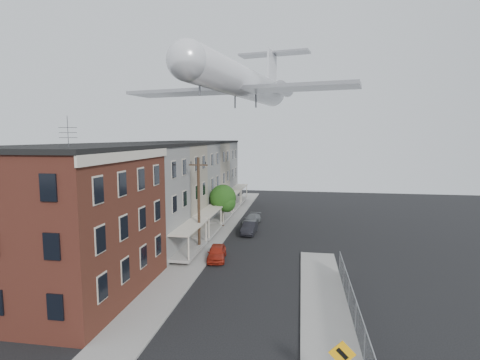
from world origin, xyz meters
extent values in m
cube|color=gray|center=(-5.50, 24.00, 0.06)|extent=(3.00, 62.00, 0.12)
cube|color=gray|center=(5.50, 6.00, 0.06)|extent=(3.00, 26.00, 0.12)
cube|color=gray|center=(-4.05, 24.00, 0.07)|extent=(0.15, 62.00, 0.14)
cube|color=gray|center=(4.05, 6.00, 0.07)|extent=(0.15, 26.00, 0.14)
cube|color=#3E1813|center=(-12.00, 7.00, 5.00)|extent=(10.00, 12.00, 10.00)
cube|color=black|center=(-12.00, 7.00, 10.15)|extent=(10.30, 12.30, 0.30)
cube|color=beige|center=(-6.92, 7.00, 9.70)|extent=(0.16, 12.20, 0.60)
cylinder|color=#515156|center=(-10.00, 5.00, 11.15)|extent=(0.04, 0.04, 2.00)
cube|color=slate|center=(-12.00, 16.50, 5.00)|extent=(10.00, 7.00, 10.00)
cube|color=black|center=(-12.00, 16.50, 10.15)|extent=(10.25, 7.00, 0.30)
cube|color=gray|center=(-6.10, 16.50, 0.55)|extent=(1.80, 6.40, 0.25)
cube|color=beige|center=(-6.10, 16.50, 2.75)|extent=(1.90, 6.50, 0.15)
cube|color=gray|center=(-12.00, 23.50, 5.00)|extent=(10.00, 7.00, 10.00)
cube|color=black|center=(-12.00, 23.50, 10.15)|extent=(10.25, 7.00, 0.30)
cube|color=gray|center=(-6.10, 23.50, 0.55)|extent=(1.80, 6.40, 0.25)
cube|color=beige|center=(-6.10, 23.50, 2.75)|extent=(1.90, 6.50, 0.15)
cube|color=slate|center=(-12.00, 30.50, 5.00)|extent=(10.00, 7.00, 10.00)
cube|color=black|center=(-12.00, 30.50, 10.15)|extent=(10.25, 7.00, 0.30)
cube|color=gray|center=(-6.10, 30.50, 0.55)|extent=(1.80, 6.40, 0.25)
cube|color=beige|center=(-6.10, 30.50, 2.75)|extent=(1.90, 6.50, 0.15)
cube|color=gray|center=(-12.00, 37.50, 5.00)|extent=(10.00, 7.00, 10.00)
cube|color=black|center=(-12.00, 37.50, 10.15)|extent=(10.25, 7.00, 0.30)
cube|color=gray|center=(-6.10, 37.50, 0.55)|extent=(1.80, 6.40, 0.25)
cube|color=beige|center=(-6.10, 37.50, 2.75)|extent=(1.90, 6.50, 0.15)
cube|color=slate|center=(-12.00, 44.50, 5.00)|extent=(10.00, 7.00, 10.00)
cube|color=black|center=(-12.00, 44.50, 10.15)|extent=(10.25, 7.00, 0.30)
cube|color=gray|center=(-6.10, 44.50, 0.55)|extent=(1.80, 6.40, 0.25)
cube|color=beige|center=(-6.10, 44.50, 2.75)|extent=(1.90, 6.50, 0.15)
cylinder|color=gray|center=(7.00, 2.00, 0.95)|extent=(0.06, 0.06, 1.90)
cylinder|color=gray|center=(7.00, 5.00, 0.95)|extent=(0.06, 0.06, 1.90)
cylinder|color=gray|center=(7.00, 8.00, 0.95)|extent=(0.06, 0.06, 1.90)
cylinder|color=gray|center=(7.00, 11.00, 0.95)|extent=(0.06, 0.06, 1.90)
cylinder|color=gray|center=(7.00, 14.00, 0.95)|extent=(0.06, 0.06, 1.90)
cube|color=gray|center=(7.00, 5.00, 1.85)|extent=(0.04, 18.00, 0.04)
cube|color=gray|center=(7.00, 5.00, 0.95)|extent=(0.02, 18.00, 1.80)
cube|color=#FFAB0D|center=(5.60, -1.04, 2.25)|extent=(1.10, 0.03, 1.10)
cube|color=black|center=(5.60, -1.06, 2.25)|extent=(0.52, 0.02, 0.52)
cylinder|color=black|center=(-5.60, 18.00, 4.50)|extent=(0.26, 0.26, 9.00)
cube|color=black|center=(-5.60, 18.00, 8.30)|extent=(1.80, 0.12, 0.12)
cylinder|color=black|center=(-6.30, 18.00, 8.50)|extent=(0.08, 0.08, 0.25)
cylinder|color=black|center=(-4.90, 18.00, 8.50)|extent=(0.08, 0.08, 0.25)
cylinder|color=black|center=(-5.40, 28.00, 1.20)|extent=(0.24, 0.24, 2.40)
sphere|color=#123D10|center=(-5.40, 28.00, 3.60)|extent=(3.20, 3.20, 3.20)
sphere|color=#123D10|center=(-4.90, 27.70, 3.04)|extent=(2.24, 2.24, 2.24)
imported|color=#A42515|center=(-3.42, 15.92, 0.66)|extent=(2.06, 4.04, 1.32)
imported|color=black|center=(-1.80, 25.34, 0.68)|extent=(1.54, 4.15, 1.36)
imported|color=slate|center=(-2.12, 30.15, 0.60)|extent=(2.17, 4.30, 1.20)
cylinder|color=silver|center=(-2.88, 26.95, 17.03)|extent=(8.34, 25.90, 3.43)
sphere|color=silver|center=(-5.37, 14.33, 17.03)|extent=(3.43, 3.43, 3.43)
cone|color=silver|center=(-0.39, 39.57, 17.03)|extent=(3.99, 3.82, 3.43)
cube|color=#939399|center=(-3.19, 25.37, 15.96)|extent=(26.11, 9.40, 0.38)
cylinder|color=#939399|center=(-3.64, 36.39, 17.24)|extent=(2.51, 4.54, 1.72)
cylinder|color=#939399|center=(1.41, 35.39, 17.24)|extent=(2.51, 4.54, 1.72)
cube|color=silver|center=(-0.49, 39.05, 20.03)|extent=(1.05, 4.05, 6.00)
cube|color=#939399|center=(-0.28, 40.10, 22.82)|extent=(10.53, 4.70, 0.27)
cylinder|color=#515156|center=(-4.95, 16.43, 15.10)|extent=(0.17, 0.17, 1.29)
camera|label=1|loc=(3.82, -15.61, 10.89)|focal=28.00mm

